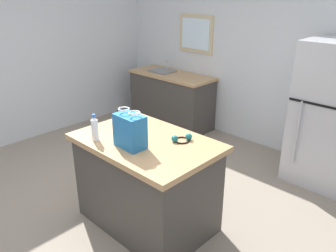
{
  "coord_description": "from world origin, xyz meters",
  "views": [
    {
      "loc": [
        2.41,
        -1.81,
        2.24
      ],
      "look_at": [
        0.28,
        0.41,
        0.98
      ],
      "focal_mm": 36.19,
      "sensor_mm": 36.0,
      "label": 1
    }
  ],
  "objects_px": {
    "refrigerator": "(330,115)",
    "small_box": "(129,126)",
    "kitchen_island": "(147,182)",
    "ear_defenders": "(182,139)",
    "bottle": "(95,129)",
    "shopping_bag": "(130,131)"
  },
  "relations": [
    {
      "from": "refrigerator",
      "to": "ear_defenders",
      "type": "height_order",
      "value": "refrigerator"
    },
    {
      "from": "kitchen_island",
      "to": "small_box",
      "type": "relative_size",
      "value": 8.29
    },
    {
      "from": "bottle",
      "to": "kitchen_island",
      "type": "bearing_deg",
      "value": 45.13
    },
    {
      "from": "shopping_bag",
      "to": "small_box",
      "type": "height_order",
      "value": "shopping_bag"
    },
    {
      "from": "shopping_bag",
      "to": "bottle",
      "type": "height_order",
      "value": "shopping_bag"
    },
    {
      "from": "kitchen_island",
      "to": "shopping_bag",
      "type": "distance_m",
      "value": 0.64
    },
    {
      "from": "kitchen_island",
      "to": "small_box",
      "type": "bearing_deg",
      "value": 170.69
    },
    {
      "from": "shopping_bag",
      "to": "small_box",
      "type": "distance_m",
      "value": 0.41
    },
    {
      "from": "refrigerator",
      "to": "shopping_bag",
      "type": "distance_m",
      "value": 2.45
    },
    {
      "from": "bottle",
      "to": "ear_defenders",
      "type": "distance_m",
      "value": 0.8
    },
    {
      "from": "small_box",
      "to": "bottle",
      "type": "height_order",
      "value": "bottle"
    },
    {
      "from": "kitchen_island",
      "to": "refrigerator",
      "type": "height_order",
      "value": "refrigerator"
    },
    {
      "from": "refrigerator",
      "to": "small_box",
      "type": "relative_size",
      "value": 10.62
    },
    {
      "from": "small_box",
      "to": "ear_defenders",
      "type": "distance_m",
      "value": 0.58
    },
    {
      "from": "refrigerator",
      "to": "bottle",
      "type": "bearing_deg",
      "value": -117.73
    },
    {
      "from": "bottle",
      "to": "ear_defenders",
      "type": "xyz_separation_m",
      "value": [
        0.58,
        0.54,
        -0.09
      ]
    },
    {
      "from": "small_box",
      "to": "refrigerator",
      "type": "bearing_deg",
      "value": 58.62
    },
    {
      "from": "ear_defenders",
      "to": "kitchen_island",
      "type": "bearing_deg",
      "value": -140.08
    },
    {
      "from": "refrigerator",
      "to": "bottle",
      "type": "distance_m",
      "value": 2.72
    },
    {
      "from": "kitchen_island",
      "to": "ear_defenders",
      "type": "xyz_separation_m",
      "value": [
        0.26,
        0.22,
        0.48
      ]
    },
    {
      "from": "refrigerator",
      "to": "small_box",
      "type": "xyz_separation_m",
      "value": [
        -1.23,
        -2.02,
        0.11
      ]
    },
    {
      "from": "kitchen_island",
      "to": "small_box",
      "type": "height_order",
      "value": "small_box"
    }
  ]
}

